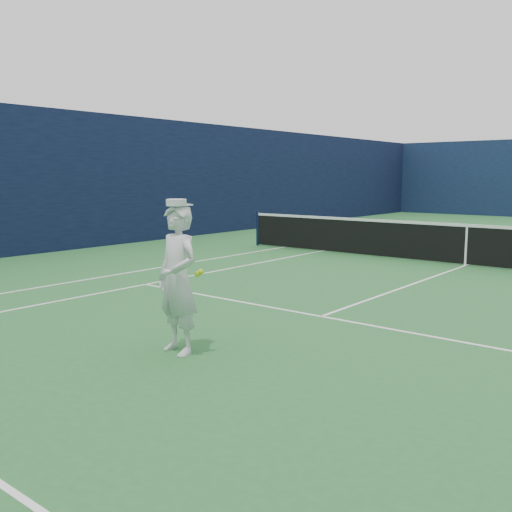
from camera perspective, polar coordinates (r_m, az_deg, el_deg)
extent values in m
plane|color=#26652E|center=(14.57, 20.19, -0.92)|extent=(80.00, 80.00, 0.00)
cube|color=white|center=(17.10, 2.55, 0.85)|extent=(0.06, 23.83, 0.01)
cube|color=white|center=(16.33, 6.42, 0.47)|extent=(0.06, 23.77, 0.01)
cube|color=white|center=(8.85, 6.54, -6.03)|extent=(8.23, 0.06, 0.01)
cube|color=white|center=(14.57, 20.19, -0.91)|extent=(0.06, 12.80, 0.01)
cube|color=#0E1534|center=(19.98, -7.99, 7.56)|extent=(0.12, 36.12, 4.00)
cylinder|color=#141E4C|center=(17.60, 0.17, 2.80)|extent=(0.09, 0.09, 1.07)
cube|color=black|center=(14.50, 20.28, 1.03)|extent=(12.79, 0.02, 0.92)
cube|color=white|center=(14.46, 20.37, 2.88)|extent=(12.79, 0.04, 0.07)
cube|color=white|center=(14.50, 20.28, 0.91)|extent=(0.05, 0.03, 0.94)
imported|color=white|center=(6.92, -7.83, -2.36)|extent=(0.72, 0.53, 1.81)
cylinder|color=white|center=(6.82, -7.98, 5.32)|extent=(0.24, 0.24, 0.08)
cube|color=white|center=(6.89, -7.08, 5.12)|extent=(0.19, 0.13, 0.02)
cylinder|color=navy|center=(7.19, -8.58, -1.74)|extent=(0.05, 0.09, 0.22)
cube|color=#1F32AA|center=(7.26, -8.21, -3.08)|extent=(0.02, 0.02, 0.14)
torus|color=#1F32AA|center=(7.33, -7.74, -4.60)|extent=(0.31, 0.14, 0.29)
cube|color=beige|center=(7.33, -7.74, -4.60)|extent=(0.22, 0.04, 0.30)
sphere|color=#DAF11B|center=(6.76, -5.90, -1.81)|extent=(0.07, 0.07, 0.07)
sphere|color=#DAF11B|center=(6.73, -5.54, -1.59)|extent=(0.07, 0.07, 0.07)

